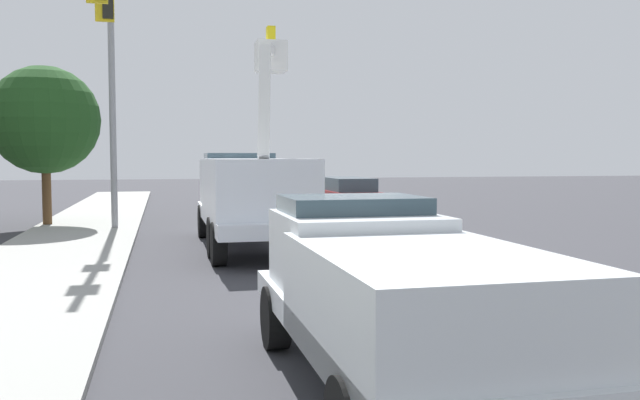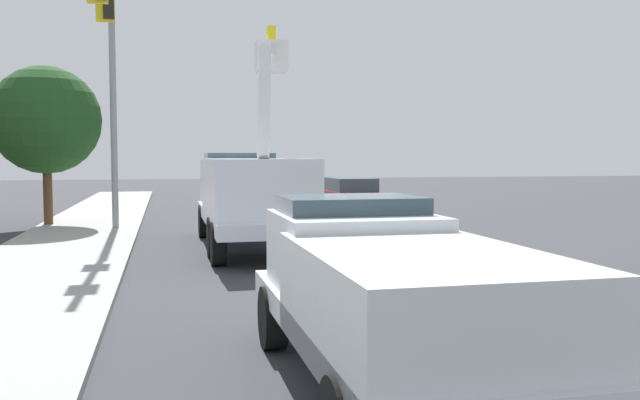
# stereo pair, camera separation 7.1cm
# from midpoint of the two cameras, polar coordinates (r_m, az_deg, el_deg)

# --- Properties ---
(ground) EXTENTS (120.00, 120.00, 0.00)m
(ground) POSITION_cam_midpoint_polar(r_m,az_deg,el_deg) (19.28, 3.09, -3.90)
(ground) COLOR #38383D
(sidewalk_far_side) EXTENTS (60.02, 4.01, 0.12)m
(sidewalk_far_side) POSITION_cam_midpoint_polar(r_m,az_deg,el_deg) (18.69, -21.44, -4.22)
(sidewalk_far_side) COLOR #9E9E99
(sidewalk_far_side) RESTS_ON ground
(lane_centre_stripe) EXTENTS (50.00, 0.50, 0.01)m
(lane_centre_stripe) POSITION_cam_midpoint_polar(r_m,az_deg,el_deg) (19.28, 3.09, -3.89)
(lane_centre_stripe) COLOR yellow
(lane_centre_stripe) RESTS_ON ground
(utility_bucket_truck) EXTENTS (8.22, 2.64, 6.50)m
(utility_bucket_truck) POSITION_cam_midpoint_polar(r_m,az_deg,el_deg) (18.66, -5.97, 0.77)
(utility_bucket_truck) COLOR white
(utility_bucket_truck) RESTS_ON ground
(service_pickup_truck) EXTENTS (5.61, 2.22, 2.06)m
(service_pickup_truck) POSITION_cam_midpoint_polar(r_m,az_deg,el_deg) (7.24, 6.06, -7.80)
(service_pickup_truck) COLOR silver
(service_pickup_truck) RESTS_ON ground
(passing_minivan) EXTENTS (4.81, 1.98, 1.69)m
(passing_minivan) POSITION_cam_midpoint_polar(r_m,az_deg,el_deg) (28.07, 2.57, 0.49)
(passing_minivan) COLOR maroon
(passing_minivan) RESTS_ON ground
(traffic_cone_mid_front) EXTENTS (0.40, 0.40, 0.84)m
(traffic_cone_mid_front) POSITION_cam_midpoint_polar(r_m,az_deg,el_deg) (13.84, 4.48, -5.20)
(traffic_cone_mid_front) COLOR black
(traffic_cone_mid_front) RESTS_ON ground
(traffic_cone_mid_rear) EXTENTS (0.40, 0.40, 0.82)m
(traffic_cone_mid_rear) POSITION_cam_midpoint_polar(r_m,az_deg,el_deg) (22.86, -1.97, -1.68)
(traffic_cone_mid_rear) COLOR black
(traffic_cone_mid_rear) RESTS_ON ground
(traffic_signal_mast) EXTENTS (6.31, 0.58, 8.93)m
(traffic_signal_mast) POSITION_cam_midpoint_polar(r_m,az_deg,el_deg) (22.48, -17.78, 12.06)
(traffic_signal_mast) COLOR gray
(traffic_signal_mast) RESTS_ON ground
(street_tree_right) EXTENTS (3.90, 3.90, 5.85)m
(street_tree_right) POSITION_cam_midpoint_polar(r_m,az_deg,el_deg) (25.86, -22.62, 6.41)
(street_tree_right) COLOR brown
(street_tree_right) RESTS_ON ground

